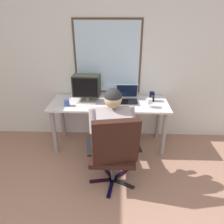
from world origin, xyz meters
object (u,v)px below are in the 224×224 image
at_px(desk_speaker, 152,97).
at_px(coffee_mug, 67,103).
at_px(office_chair, 114,150).
at_px(crt_monitor, 87,86).
at_px(person_seated, 112,131).
at_px(wine_glass, 149,101).
at_px(laptop, 127,97).
at_px(desk, 109,110).

distance_m(desk_speaker, coffee_mug, 1.25).
xyz_separation_m(office_chair, coffee_mug, (-0.70, 0.78, 0.22)).
distance_m(crt_monitor, coffee_mug, 0.38).
xyz_separation_m(person_seated, crt_monitor, (-0.39, 0.70, 0.33)).
bearing_deg(wine_glass, person_seated, -134.73).
bearing_deg(laptop, office_chair, -99.51).
height_order(desk, office_chair, office_chair).
distance_m(desk, coffee_mug, 0.63).
bearing_deg(office_chair, crt_monitor, 113.97).
distance_m(person_seated, desk_speaker, 0.95).
height_order(person_seated, wine_glass, person_seated).
xyz_separation_m(person_seated, laptop, (0.21, 0.73, 0.16)).
relative_size(office_chair, desk_speaker, 7.17).
xyz_separation_m(desk_speaker, coffee_mug, (-1.23, -0.22, -0.03)).
relative_size(desk, person_seated, 1.41).
distance_m(office_chair, coffee_mug, 1.07).
height_order(desk, crt_monitor, crt_monitor).
relative_size(desk, crt_monitor, 4.34).
bearing_deg(desk_speaker, office_chair, -118.09).
xyz_separation_m(desk, coffee_mug, (-0.60, -0.13, 0.16)).
bearing_deg(office_chair, person_seated, 98.52).
bearing_deg(person_seated, laptop, 74.29).
height_order(office_chair, desk_speaker, office_chair).
distance_m(person_seated, wine_glass, 0.74).
bearing_deg(crt_monitor, desk_speaker, 2.36).
xyz_separation_m(crt_monitor, wine_glass, (0.89, -0.19, -0.15)).
xyz_separation_m(desk, person_seated, (0.06, -0.65, 0.02)).
xyz_separation_m(person_seated, desk_speaker, (0.57, 0.74, 0.17)).
height_order(desk, person_seated, person_seated).
distance_m(laptop, desk_speaker, 0.37).
bearing_deg(person_seated, coffee_mug, 141.64).
xyz_separation_m(wine_glass, desk_speaker, (0.07, 0.23, -0.02)).
xyz_separation_m(desk, laptop, (0.27, 0.08, 0.18)).
xyz_separation_m(crt_monitor, laptop, (0.59, 0.04, -0.17)).
height_order(crt_monitor, coffee_mug, crt_monitor).
height_order(laptop, desk_speaker, laptop).
distance_m(office_chair, person_seated, 0.28).
relative_size(laptop, coffee_mug, 3.92).
relative_size(office_chair, coffee_mug, 11.43).
relative_size(desk, wine_glass, 13.36).
bearing_deg(crt_monitor, office_chair, -66.03).
xyz_separation_m(crt_monitor, coffee_mug, (-0.27, -0.18, -0.19)).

